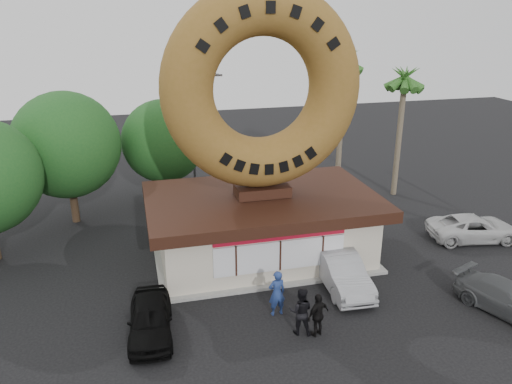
{
  "coord_description": "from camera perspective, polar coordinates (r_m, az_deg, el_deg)",
  "views": [
    {
      "loc": [
        -5.94,
        -15.92,
        11.81
      ],
      "look_at": [
        -0.83,
        4.0,
        4.25
      ],
      "focal_mm": 35.0,
      "sensor_mm": 36.0,
      "label": 1
    }
  ],
  "objects": [
    {
      "name": "person_right",
      "position": [
        19.64,
        7.1,
        -13.76
      ],
      "size": [
        1.14,
        0.82,
        1.79
      ],
      "primitive_type": "imported",
      "rotation": [
        0.0,
        0.0,
        3.55
      ],
      "color": "black",
      "rests_on": "ground"
    },
    {
      "name": "giant_donut",
      "position": [
        22.96,
        0.77,
        11.72
      ],
      "size": [
        9.26,
        2.36,
        9.26
      ],
      "primitive_type": "torus",
      "rotation": [
        1.57,
        0.0,
        0.0
      ],
      "color": "brown",
      "rests_on": "donut_shop"
    },
    {
      "name": "tree_mid",
      "position": [
        31.94,
        -10.54,
        5.73
      ],
      "size": [
        5.2,
        5.2,
        6.63
      ],
      "color": "#473321",
      "rests_on": "ground"
    },
    {
      "name": "person_center",
      "position": [
        19.64,
        5.13,
        -13.4
      ],
      "size": [
        1.15,
        1.03,
        1.94
      ],
      "primitive_type": "imported",
      "rotation": [
        0.0,
        0.0,
        2.77
      ],
      "color": "black",
      "rests_on": "ground"
    },
    {
      "name": "car_grey",
      "position": [
        23.32,
        26.86,
        -10.86
      ],
      "size": [
        3.27,
        4.74,
        1.27
      ],
      "primitive_type": "imported",
      "rotation": [
        0.0,
        0.0,
        0.38
      ],
      "color": "#535658",
      "rests_on": "ground"
    },
    {
      "name": "palm_far",
      "position": [
        33.37,
        16.62,
        11.92
      ],
      "size": [
        2.6,
        2.6,
        8.75
      ],
      "color": "#726651",
      "rests_on": "ground"
    },
    {
      "name": "palm_near",
      "position": [
        32.97,
        10.03,
        13.98
      ],
      "size": [
        2.6,
        2.6,
        9.75
      ],
      "color": "#726651",
      "rests_on": "ground"
    },
    {
      "name": "person_left",
      "position": [
        20.63,
        2.4,
        -11.46
      ],
      "size": [
        0.77,
        0.54,
        1.99
      ],
      "primitive_type": "imported",
      "rotation": [
        0.0,
        0.0,
        3.24
      ],
      "color": "navy",
      "rests_on": "ground"
    },
    {
      "name": "car_silver",
      "position": [
        22.99,
        9.69,
        -8.83
      ],
      "size": [
        1.88,
        4.77,
        1.54
      ],
      "primitive_type": "imported",
      "rotation": [
        0.0,
        0.0,
        -0.05
      ],
      "color": "#9C9DA0",
      "rests_on": "ground"
    },
    {
      "name": "ground",
      "position": [
        20.69,
        5.15,
        -14.71
      ],
      "size": [
        90.0,
        90.0,
        0.0
      ],
      "primitive_type": "plane",
      "color": "black",
      "rests_on": "ground"
    },
    {
      "name": "car_black",
      "position": [
        20.08,
        -12.0,
        -13.95
      ],
      "size": [
        1.91,
        4.17,
        1.39
      ],
      "primitive_type": "imported",
      "rotation": [
        0.0,
        0.0,
        -0.07
      ],
      "color": "black",
      "rests_on": "ground"
    },
    {
      "name": "tree_west",
      "position": [
        30.0,
        -20.86,
        5.03
      ],
      "size": [
        6.0,
        6.0,
        7.65
      ],
      "color": "#473321",
      "rests_on": "ground"
    },
    {
      "name": "street_lamp",
      "position": [
        33.0,
        -6.99,
        7.21
      ],
      "size": [
        2.11,
        0.2,
        8.0
      ],
      "color": "#59595E",
      "rests_on": "ground"
    },
    {
      "name": "car_white",
      "position": [
        29.51,
        23.61,
        -3.78
      ],
      "size": [
        5.16,
        3.04,
        1.35
      ],
      "primitive_type": "imported",
      "rotation": [
        0.0,
        0.0,
        1.4
      ],
      "color": "silver",
      "rests_on": "ground"
    },
    {
      "name": "donut_shop",
      "position": [
        24.82,
        0.71,
        -3.69
      ],
      "size": [
        11.2,
        7.2,
        3.8
      ],
      "color": "beige",
      "rests_on": "ground"
    }
  ]
}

